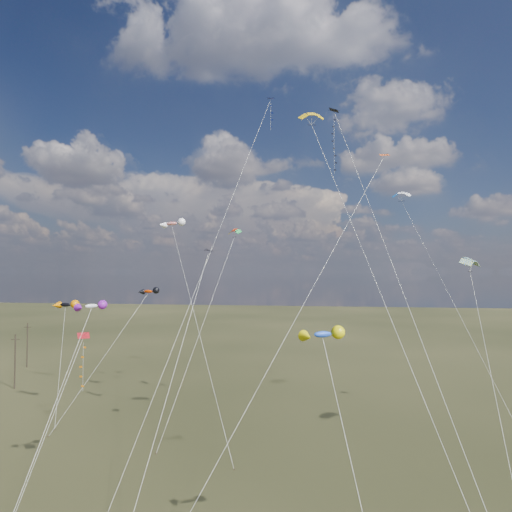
# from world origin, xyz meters

# --- Properties ---
(utility_pole_near) EXTENTS (1.40, 0.20, 8.00)m
(utility_pole_near) POSITION_xyz_m (-38.00, 30.00, 4.09)
(utility_pole_near) COLOR black
(utility_pole_near) RESTS_ON ground
(utility_pole_far) EXTENTS (1.40, 0.20, 8.00)m
(utility_pole_far) POSITION_xyz_m (-46.00, 44.00, 4.09)
(utility_pole_far) COLOR black
(utility_pole_far) RESTS_ON ground
(diamond_black_high) EXTENTS (8.94, 29.28, 35.00)m
(diamond_black_high) POSITION_xyz_m (9.08, 16.19, 29.67)
(diamond_black_high) COLOR black
(diamond_black_high) RESTS_ON ground
(diamond_navy_tall) EXTENTS (9.43, 24.77, 38.79)m
(diamond_navy_tall) POSITION_xyz_m (0.12, 20.97, 33.17)
(diamond_navy_tall) COLOR #0D114A
(diamond_navy_tall) RESTS_ON ground
(diamond_black_mid) EXTENTS (1.36, 17.54, 19.54)m
(diamond_black_mid) POSITION_xyz_m (-4.21, 7.31, 13.44)
(diamond_black_mid) COLOR black
(diamond_black_mid) RESTS_ON ground
(diamond_red_low) EXTENTS (2.27, 6.91, 12.15)m
(diamond_red_low) POSITION_xyz_m (-12.44, 3.69, 9.41)
(diamond_red_low) COLOR maroon
(diamond_red_low) RESTS_ON ground
(diamond_orange_center) EXTENTS (16.34, 21.49, 29.67)m
(diamond_orange_center) POSITION_xyz_m (9.18, 10.97, 20.95)
(diamond_orange_center) COLOR #D14E1A
(diamond_orange_center) RESTS_ON ground
(parafoil_yellow) EXTENTS (11.47, 22.17, 32.87)m
(parafoil_yellow) POSITION_xyz_m (6.44, 11.35, 32.04)
(parafoil_yellow) COLOR #D2A406
(parafoil_yellow) RESTS_ON ground
(parafoil_blue_white) EXTENTS (9.22, 22.78, 28.71)m
(parafoil_blue_white) POSITION_xyz_m (17.96, 32.90, 27.94)
(parafoil_blue_white) COLOR blue
(parafoil_blue_white) RESTS_ON ground
(parafoil_striped) EXTENTS (2.81, 16.66, 19.12)m
(parafoil_striped) POSITION_xyz_m (21.43, 15.08, 18.40)
(parafoil_striped) COLOR gold
(parafoil_striped) RESTS_ON ground
(parafoil_tricolor) EXTENTS (5.60, 16.01, 23.06)m
(parafoil_tricolor) POSITION_xyz_m (-3.94, 25.01, 22.36)
(parafoil_tricolor) COLOR yellow
(parafoil_tricolor) RESTS_ON ground
(novelty_black_orange) EXTENTS (4.84, 7.67, 13.71)m
(novelty_black_orange) POSITION_xyz_m (-24.77, 21.39, 13.09)
(novelty_black_orange) COLOR black
(novelty_black_orange) RESTS_ON ground
(novelty_orange_black) EXTENTS (8.83, 10.00, 15.35)m
(novelty_orange_black) POSITION_xyz_m (-13.94, 21.51, 14.80)
(novelty_orange_black) COLOR #D13300
(novelty_orange_black) RESTS_ON ground
(novelty_white_purple) EXTENTS (1.97, 12.23, 14.89)m
(novelty_white_purple) POSITION_xyz_m (-11.29, 3.06, 14.37)
(novelty_white_purple) COLOR silver
(novelty_white_purple) RESTS_ON ground
(novelty_redwhite_stripe) EXTENTS (13.39, 17.41, 23.99)m
(novelty_redwhite_stripe) POSITION_xyz_m (-11.85, 24.12, 23.35)
(novelty_redwhite_stripe) COLOR red
(novelty_redwhite_stripe) RESTS_ON ground
(novelty_blue_yellow) EXTENTS (4.62, 10.26, 14.10)m
(novelty_blue_yellow) POSITION_xyz_m (7.48, -4.95, 13.58)
(novelty_blue_yellow) COLOR blue
(novelty_blue_yellow) RESTS_ON ground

